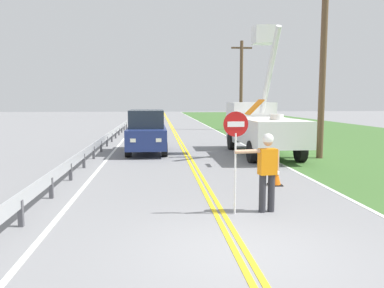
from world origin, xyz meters
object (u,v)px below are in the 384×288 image
(utility_pole_mid, at_px, (241,84))
(traffic_cone_lead, at_px, (275,174))
(flagger_worker, at_px, (267,167))
(utility_pole_near, at_px, (323,60))
(oncoming_suv_nearest, at_px, (147,131))
(utility_bucket_truck, at_px, (260,124))
(stop_sign_paddle, at_px, (236,139))

(utility_pole_mid, bearing_deg, traffic_cone_lead, -99.70)
(flagger_worker, distance_m, utility_pole_near, 9.75)
(traffic_cone_lead, bearing_deg, utility_pole_near, 54.84)
(oncoming_suv_nearest, xyz_separation_m, utility_pole_mid, (7.82, 14.23, 2.93))
(utility_pole_near, xyz_separation_m, traffic_cone_lead, (-3.65, -5.19, -3.96))
(utility_pole_mid, bearing_deg, utility_bucket_truck, -98.93)
(flagger_worker, xyz_separation_m, traffic_cone_lead, (1.06, 2.71, -0.71))
(utility_bucket_truck, distance_m, oncoming_suv_nearest, 5.53)
(flagger_worker, relative_size, oncoming_suv_nearest, 0.39)
(utility_pole_near, xyz_separation_m, utility_pole_mid, (0.09, 16.73, -0.30))
(oncoming_suv_nearest, height_order, traffic_cone_lead, oncoming_suv_nearest)
(stop_sign_paddle, xyz_separation_m, utility_pole_mid, (5.57, 24.73, 2.29))
(utility_pole_near, height_order, traffic_cone_lead, utility_pole_near)
(utility_pole_near, bearing_deg, utility_bucket_truck, 145.87)
(oncoming_suv_nearest, distance_m, utility_pole_mid, 16.50)
(oncoming_suv_nearest, bearing_deg, utility_bucket_truck, -9.84)
(utility_bucket_truck, bearing_deg, flagger_worker, -104.37)
(oncoming_suv_nearest, xyz_separation_m, traffic_cone_lead, (4.07, -7.68, -0.72))
(traffic_cone_lead, bearing_deg, utility_pole_mid, 80.30)
(utility_pole_mid, bearing_deg, oncoming_suv_nearest, -118.79)
(stop_sign_paddle, relative_size, traffic_cone_lead, 3.33)
(stop_sign_paddle, relative_size, oncoming_suv_nearest, 0.50)
(oncoming_suv_nearest, bearing_deg, stop_sign_paddle, -77.89)
(utility_pole_near, relative_size, utility_pole_mid, 1.08)
(utility_bucket_truck, distance_m, traffic_cone_lead, 6.96)
(utility_pole_near, bearing_deg, flagger_worker, -120.84)
(flagger_worker, distance_m, oncoming_suv_nearest, 10.82)
(flagger_worker, bearing_deg, oncoming_suv_nearest, 106.17)
(utility_pole_mid, bearing_deg, stop_sign_paddle, -102.69)
(flagger_worker, distance_m, traffic_cone_lead, 2.99)
(utility_bucket_truck, relative_size, traffic_cone_lead, 9.75)
(utility_pole_near, bearing_deg, utility_pole_mid, 89.69)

